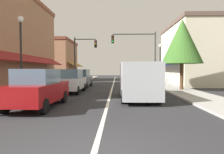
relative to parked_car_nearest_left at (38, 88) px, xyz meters
name	(u,v)px	position (x,y,z in m)	size (l,w,h in m)	color
ground_plane	(113,85)	(3.14, 12.78, -0.88)	(80.00, 80.00, 0.00)	#28282B
sidewalk_left	(63,85)	(-2.36, 12.78, -0.82)	(2.60, 56.00, 0.12)	gray
sidewalk_right	(163,85)	(8.64, 12.78, -0.82)	(2.60, 56.00, 0.12)	#A39E99
lane_center_stripe	(113,85)	(3.14, 12.78, -0.88)	(0.14, 52.00, 0.01)	silver
storefront_right_block	(190,54)	(12.29, 14.78, 2.70)	(6.03, 10.20, 7.15)	beige
storefront_far_left	(54,61)	(-6.59, 22.78, 2.35)	(7.17, 8.20, 6.44)	#9E6B4C
parked_car_nearest_left	(38,88)	(0.00, 0.00, 0.00)	(1.83, 4.13, 1.77)	maroon
parked_car_second_left	(70,81)	(0.09, 5.85, 0.00)	(1.79, 4.10, 1.77)	silver
parked_car_third_left	(81,78)	(-0.01, 10.53, 0.00)	(1.88, 4.15, 1.77)	#4C5156
van_in_lane	(138,80)	(4.82, 2.71, 0.27)	(2.04, 5.20, 2.12)	#B2B7BC
traffic_signal_mast_arm	(140,49)	(6.25, 13.69, 3.23)	(5.08, 0.50, 6.04)	#333333
traffic_signal_left_corner	(82,53)	(-0.76, 15.45, 2.89)	(2.87, 0.50, 5.76)	#333333
street_lamp_left_near	(21,43)	(-2.03, 2.55, 2.39)	(0.36, 0.36, 4.87)	black
street_lamp_right_mid	(160,58)	(8.02, 11.51, 2.10)	(0.36, 0.36, 4.36)	black
tree_right_near	(182,42)	(8.89, 7.36, 3.15)	(3.27, 3.27, 5.84)	#4C331E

